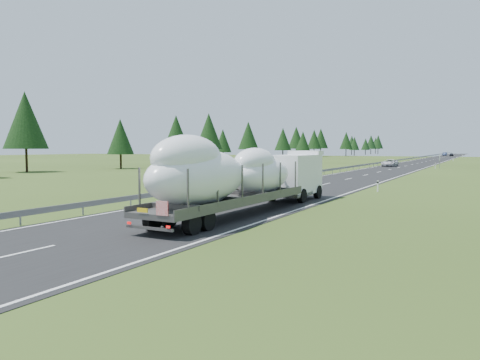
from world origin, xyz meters
The scene contains 10 objects.
ground centered at (0.00, 0.00, 0.00)m, with size 400.00×400.00×0.00m, color #314617.
road_surface centered at (0.00, 100.00, 0.01)m, with size 10.00×400.00×0.02m, color black.
guardrail centered at (-5.30, 99.94, 0.60)m, with size 0.10×400.00×0.76m.
marker_posts centered at (6.50, 155.00, 0.54)m, with size 0.13×350.08×1.00m.
highway_sign centered at (7.20, 80.00, 1.81)m, with size 0.08×0.90×2.60m.
tree_line_left centered at (-44.10, 115.95, 6.92)m, with size 15.09×313.56×12.43m.
boat_truck centered at (2.47, 12.52, 2.29)m, with size 3.13×19.22×4.42m.
distant_van centered at (-2.33, 85.06, 0.74)m, with size 2.45×5.30×1.47m, color silver.
distant_car_dark centered at (0.82, 213.80, 0.67)m, with size 1.59×3.94×1.34m, color black.
distant_car_blue centered at (-2.37, 220.73, 0.79)m, with size 1.67×4.80×1.58m, color #182545.
Camera 1 is at (14.76, -10.96, 3.82)m, focal length 35.00 mm.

